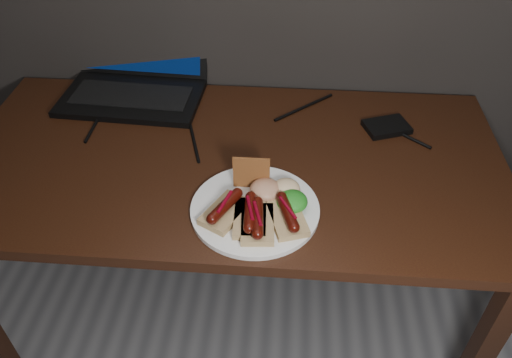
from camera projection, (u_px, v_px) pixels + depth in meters
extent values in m
cube|color=black|center=(231.00, 162.00, 1.29)|extent=(1.40, 0.70, 0.03)
cube|color=black|center=(65.00, 181.00, 1.80)|extent=(0.05, 0.05, 0.72)
cube|color=black|center=(431.00, 200.00, 1.72)|extent=(0.05, 0.05, 0.72)
cube|color=black|center=(132.00, 98.00, 1.47)|extent=(0.42, 0.26, 0.02)
cube|color=black|center=(131.00, 95.00, 1.47)|extent=(0.35, 0.15, 0.00)
cube|color=black|center=(142.00, 35.00, 1.51)|extent=(0.41, 0.11, 0.23)
cube|color=#061C3E|center=(142.00, 35.00, 1.51)|extent=(0.37, 0.09, 0.20)
cube|color=black|center=(387.00, 127.00, 1.36)|extent=(0.14, 0.12, 0.02)
cylinder|color=black|center=(194.00, 141.00, 1.32)|extent=(0.06, 0.17, 0.01)
cylinder|color=black|center=(304.00, 107.00, 1.45)|extent=(0.17, 0.15, 0.01)
cylinder|color=black|center=(408.00, 137.00, 1.34)|extent=(0.11, 0.10, 0.01)
cylinder|color=black|center=(97.00, 121.00, 1.39)|extent=(0.01, 0.20, 0.01)
cylinder|color=white|center=(255.00, 209.00, 1.13)|extent=(0.32, 0.32, 0.01)
cube|color=tan|center=(225.00, 212.00, 1.10)|extent=(0.12, 0.13, 0.02)
cylinder|color=#451004|center=(225.00, 206.00, 1.09)|extent=(0.07, 0.10, 0.02)
sphere|color=#451004|center=(212.00, 219.00, 1.06)|extent=(0.03, 0.02, 0.02)
sphere|color=#451004|center=(237.00, 193.00, 1.12)|extent=(0.03, 0.02, 0.02)
cylinder|color=#630413|center=(225.00, 202.00, 1.08)|extent=(0.03, 0.07, 0.01)
cube|color=tan|center=(250.00, 219.00, 1.09)|extent=(0.07, 0.12, 0.02)
cylinder|color=#451004|center=(250.00, 212.00, 1.07)|extent=(0.03, 0.10, 0.02)
sphere|color=#451004|center=(249.00, 228.00, 1.04)|extent=(0.02, 0.02, 0.02)
sphere|color=#451004|center=(251.00, 197.00, 1.11)|extent=(0.02, 0.02, 0.02)
cylinder|color=#630413|center=(250.00, 208.00, 1.06)|extent=(0.02, 0.07, 0.01)
cube|color=tan|center=(287.00, 218.00, 1.09)|extent=(0.10, 0.13, 0.02)
cylinder|color=#451004|center=(288.00, 212.00, 1.07)|extent=(0.05, 0.10, 0.02)
sphere|color=#451004|center=(294.00, 227.00, 1.04)|extent=(0.03, 0.02, 0.02)
sphere|color=#451004|center=(282.00, 197.00, 1.11)|extent=(0.03, 0.02, 0.02)
cylinder|color=#630413|center=(288.00, 208.00, 1.06)|extent=(0.04, 0.06, 0.01)
cube|color=tan|center=(257.00, 224.00, 1.07)|extent=(0.08, 0.12, 0.02)
cylinder|color=#451004|center=(257.00, 217.00, 1.06)|extent=(0.03, 0.10, 0.02)
sphere|color=#451004|center=(257.00, 234.00, 1.02)|extent=(0.02, 0.02, 0.02)
sphere|color=#451004|center=(257.00, 202.00, 1.09)|extent=(0.02, 0.02, 0.02)
cylinder|color=#630413|center=(257.00, 213.00, 1.05)|extent=(0.03, 0.07, 0.01)
cube|color=#AB622E|center=(251.00, 173.00, 1.15)|extent=(0.09, 0.01, 0.08)
ellipsoid|color=#185E12|center=(292.00, 201.00, 1.11)|extent=(0.07, 0.07, 0.04)
ellipsoid|color=maroon|center=(265.00, 190.00, 1.14)|extent=(0.07, 0.07, 0.04)
ellipsoid|color=beige|center=(286.00, 189.00, 1.14)|extent=(0.06, 0.06, 0.04)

